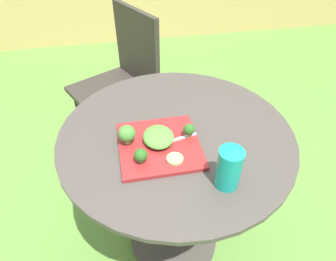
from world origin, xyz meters
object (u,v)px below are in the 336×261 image
drinking_glass (229,170)px  fork (172,141)px  salad_plate (159,145)px  patio_chair (124,74)px

drinking_glass → fork: bearing=122.6°
salad_plate → fork: 0.04m
fork → drinking_glass: bearing=-57.4°
patio_chair → fork: (0.12, -0.90, 0.24)m
drinking_glass → salad_plate: bearing=131.4°
patio_chair → drinking_glass: size_ratio=6.75×
patio_chair → fork: 0.93m
patio_chair → salad_plate: patio_chair is taller
patio_chair → salad_plate: size_ratio=3.33×
salad_plate → fork: fork is taller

